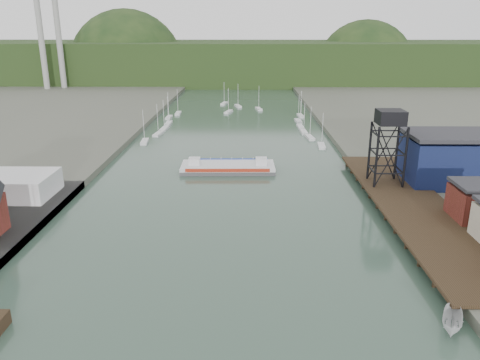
{
  "coord_description": "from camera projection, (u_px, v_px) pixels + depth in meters",
  "views": [
    {
      "loc": [
        4.77,
        -39.88,
        34.29
      ],
      "look_at": [
        3.38,
        53.71,
        4.0
      ],
      "focal_mm": 35.0,
      "sensor_mm": 36.0,
      "label": 1
    }
  ],
  "objects": [
    {
      "name": "motorboat",
      "position": [
        453.0,
        322.0,
        55.47
      ],
      "size": [
        4.63,
        6.48,
        2.35
      ],
      "primitive_type": "imported",
      "rotation": [
        0.0,
        0.0,
        -0.43
      ],
      "color": "silver",
      "rests_on": "ground"
    },
    {
      "name": "distant_hills",
      "position": [
        235.0,
        64.0,
        332.1
      ],
      "size": [
        500.0,
        120.0,
        80.0
      ],
      "color": "black",
      "rests_on": "ground"
    },
    {
      "name": "lift_tower",
      "position": [
        390.0,
        122.0,
        98.43
      ],
      "size": [
        6.5,
        6.5,
        16.0
      ],
      "color": "black",
      "rests_on": "east_pier"
    },
    {
      "name": "smokestacks",
      "position": [
        50.0,
        37.0,
        262.0
      ],
      "size": [
        11.2,
        8.2,
        60.0
      ],
      "color": "#9B9B96",
      "rests_on": "ground"
    },
    {
      "name": "blue_shed",
      "position": [
        452.0,
        159.0,
        102.76
      ],
      "size": [
        20.5,
        14.5,
        11.3
      ],
      "color": "#0C1638",
      "rests_on": "east_land"
    },
    {
      "name": "chain_ferry",
      "position": [
        228.0,
        167.0,
        118.34
      ],
      "size": [
        23.65,
        10.04,
        3.38
      ],
      "rotation": [
        0.0,
        0.0,
        0.02
      ],
      "color": "#4B4B4E",
      "rests_on": "ground"
    },
    {
      "name": "white_shed",
      "position": [
        8.0,
        185.0,
        95.56
      ],
      "size": [
        18.0,
        12.0,
        4.5
      ],
      "primitive_type": "cube",
      "color": "silver",
      "rests_on": "west_quay"
    },
    {
      "name": "east_pier",
      "position": [
        413.0,
        205.0,
        90.27
      ],
      "size": [
        14.0,
        70.0,
        2.45
      ],
      "color": "black",
      "rests_on": "ground"
    },
    {
      "name": "marina_sailboats",
      "position": [
        235.0,
        121.0,
        180.18
      ],
      "size": [
        57.71,
        92.65,
        0.9
      ],
      "color": "silver",
      "rests_on": "ground"
    }
  ]
}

